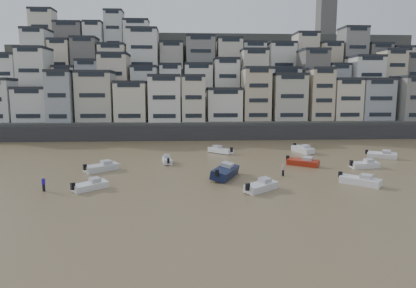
{
  "coord_description": "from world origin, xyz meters",
  "views": [
    {
      "loc": [
        1.36,
        -22.67,
        11.56
      ],
      "look_at": [
        4.61,
        30.0,
        4.0
      ],
      "focal_mm": 32.0,
      "sensor_mm": 36.0,
      "label": 1
    }
  ],
  "objects": [
    {
      "name": "boat_e",
      "position": [
        19.63,
        33.0,
        0.73
      ],
      "size": [
        5.29,
        4.64,
        1.46
      ],
      "primitive_type": null,
      "rotation": [
        0.0,
        0.0,
        -0.66
      ],
      "color": "#A22514",
      "rests_on": "ground"
    },
    {
      "name": "person_blue",
      "position": [
        -15.15,
        20.33,
        0.87
      ],
      "size": [
        0.44,
        0.44,
        1.74
      ],
      "primitive_type": null,
      "color": "#2717AE",
      "rests_on": "ground"
    },
    {
      "name": "boat_k",
      "position": [
        -10.82,
        30.93,
        0.75
      ],
      "size": [
        5.31,
        5.02,
        1.5
      ],
      "primitive_type": null,
      "rotation": [
        0.0,
        0.0,
        0.73
      ],
      "color": "silver",
      "rests_on": "ground"
    },
    {
      "name": "boat_b",
      "position": [
        22.97,
        20.86,
        0.72
      ],
      "size": [
        5.0,
        4.95,
        1.45
      ],
      "primitive_type": null,
      "rotation": [
        0.0,
        0.0,
        -0.78
      ],
      "color": "white",
      "rests_on": "ground"
    },
    {
      "name": "ground",
      "position": [
        0.0,
        0.0,
        0.0
      ],
      "size": [
        400.0,
        400.0,
        0.0
      ],
      "primitive_type": "plane",
      "color": "olive",
      "rests_on": "ground"
    },
    {
      "name": "boat_c",
      "position": [
        6.67,
        25.82,
        0.97
      ],
      "size": [
        5.01,
        7.49,
        1.95
      ],
      "primitive_type": null,
      "rotation": [
        0.0,
        0.0,
        1.16
      ],
      "color": "#131B3C",
      "rests_on": "ground"
    },
    {
      "name": "boat_j",
      "position": [
        -9.88,
        20.59,
        0.63
      ],
      "size": [
        4.36,
        4.27,
        1.25
      ],
      "primitive_type": null,
      "rotation": [
        0.0,
        0.0,
        0.77
      ],
      "color": "white",
      "rests_on": "ground"
    },
    {
      "name": "hillside",
      "position": [
        14.73,
        104.84,
        13.01
      ],
      "size": [
        141.04,
        66.0,
        50.0
      ],
      "color": "#4C4C47",
      "rests_on": "ground"
    },
    {
      "name": "boat_i",
      "position": [
        23.52,
        45.31,
        0.82
      ],
      "size": [
        3.42,
        6.3,
        1.63
      ],
      "primitive_type": null,
      "rotation": [
        0.0,
        0.0,
        -1.31
      ],
      "color": "silver",
      "rests_on": "ground"
    },
    {
      "name": "boat_f",
      "position": [
        -1.61,
        36.34,
        0.61
      ],
      "size": [
        2.07,
        4.67,
        1.23
      ],
      "primitive_type": null,
      "rotation": [
        0.0,
        0.0,
        1.71
      ],
      "color": "white",
      "rests_on": "ground"
    },
    {
      "name": "person_pink",
      "position": [
        14.73,
        26.43,
        0.87
      ],
      "size": [
        0.44,
        0.44,
        1.74
      ],
      "primitive_type": null,
      "color": "tan",
      "rests_on": "ground"
    },
    {
      "name": "harbor_wall",
      "position": [
        10.0,
        65.0,
        1.75
      ],
      "size": [
        140.0,
        3.0,
        3.5
      ],
      "primitive_type": "cube",
      "color": "#38383A",
      "rests_on": "ground"
    },
    {
      "name": "boat_h",
      "position": [
        7.9,
        45.49,
        0.75
      ],
      "size": [
        5.15,
        5.13,
        1.49
      ],
      "primitive_type": null,
      "rotation": [
        0.0,
        0.0,
        2.36
      ],
      "color": "white",
      "rests_on": "ground"
    },
    {
      "name": "boat_d",
      "position": [
        28.44,
        30.76,
        0.66
      ],
      "size": [
        5.05,
        2.35,
        1.33
      ],
      "primitive_type": null,
      "rotation": [
        0.0,
        0.0,
        0.16
      ],
      "color": "white",
      "rests_on": "ground"
    },
    {
      "name": "boat_a",
      "position": [
        10.12,
        18.85,
        0.7
      ],
      "size": [
        5.02,
        4.65,
        1.41
      ],
      "primitive_type": null,
      "rotation": [
        0.0,
        0.0,
        0.71
      ],
      "color": "silver",
      "rests_on": "ground"
    },
    {
      "name": "boat_g",
      "position": [
        35.27,
        38.43,
        0.7
      ],
      "size": [
        5.32,
        3.99,
        1.4
      ],
      "primitive_type": null,
      "rotation": [
        0.0,
        0.0,
        -0.51
      ],
      "color": "white",
      "rests_on": "ground"
    }
  ]
}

